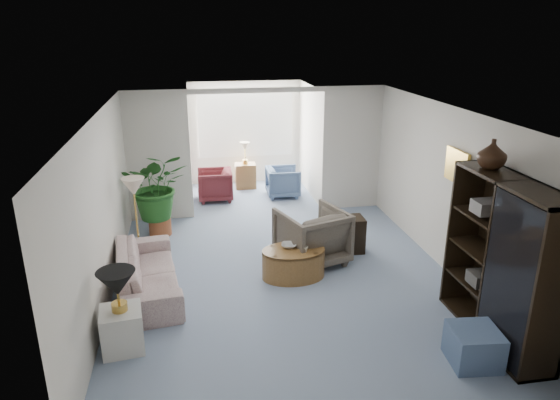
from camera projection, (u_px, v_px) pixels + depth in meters
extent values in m
plane|color=#8093AA|center=(287.00, 283.00, 7.47)|extent=(6.00, 6.00, 0.00)
plane|color=#8093AA|center=(252.00, 196.00, 11.28)|extent=(2.60, 2.60, 0.00)
cube|color=beige|center=(158.00, 157.00, 9.53)|extent=(1.20, 0.12, 2.50)
cube|color=beige|center=(352.00, 149.00, 10.16)|extent=(1.20, 0.12, 2.50)
cube|color=beige|center=(257.00, 90.00, 9.45)|extent=(2.60, 0.12, 0.10)
cube|color=white|center=(245.00, 125.00, 11.82)|extent=(2.20, 0.02, 1.50)
cube|color=white|center=(246.00, 125.00, 11.79)|extent=(2.20, 0.02, 1.50)
cube|color=#AFA38C|center=(458.00, 166.00, 7.22)|extent=(0.04, 0.50, 0.40)
imported|color=beige|center=(147.00, 272.00, 7.16)|extent=(1.04, 2.13, 0.60)
cube|color=silver|center=(122.00, 330.00, 5.89)|extent=(0.52, 0.52, 0.51)
cone|color=black|center=(117.00, 283.00, 5.69)|extent=(0.44, 0.44, 0.30)
cone|color=#F9E2C6|center=(133.00, 187.00, 7.79)|extent=(0.36, 0.36, 0.28)
cylinder|color=brown|center=(293.00, 263.00, 7.59)|extent=(1.15, 1.15, 0.45)
imported|color=beige|center=(289.00, 245.00, 7.59)|extent=(0.28, 0.28, 0.06)
imported|color=silver|center=(305.00, 249.00, 7.43)|extent=(0.11, 0.11, 0.09)
imported|color=#655D4F|center=(312.00, 236.00, 8.01)|extent=(1.21, 1.23, 0.89)
cube|color=black|center=(348.00, 234.00, 8.45)|extent=(0.51, 0.41, 0.59)
cube|color=black|center=(503.00, 262.00, 5.91)|extent=(0.48, 1.79, 1.99)
imported|color=black|center=(492.00, 154.00, 5.99)|extent=(0.34, 0.34, 0.36)
cube|color=slate|center=(474.00, 346.00, 5.66)|extent=(0.58, 0.58, 0.42)
cylinder|color=brown|center=(160.00, 226.00, 9.16)|extent=(0.40, 0.40, 0.32)
imported|color=#1F531C|center=(157.00, 185.00, 8.90)|extent=(1.11, 0.96, 1.23)
imported|color=slate|center=(283.00, 182.00, 11.17)|extent=(0.73, 0.71, 0.65)
imported|color=#541C22|center=(215.00, 185.00, 10.92)|extent=(0.75, 0.73, 0.67)
cube|color=brown|center=(246.00, 176.00, 11.76)|extent=(0.48, 0.38, 0.57)
cube|color=#2E2824|center=(532.00, 235.00, 5.28)|extent=(0.30, 0.26, 0.16)
cube|color=#3B3935|center=(482.00, 278.00, 6.27)|extent=(0.30, 0.26, 0.16)
cube|color=#4E4A48|center=(514.00, 265.00, 5.62)|extent=(0.30, 0.26, 0.16)
cube|color=#5F5B59|center=(487.00, 207.00, 6.08)|extent=(0.30, 0.26, 0.16)
cube|color=#272522|center=(522.00, 312.00, 5.53)|extent=(0.30, 0.26, 0.16)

